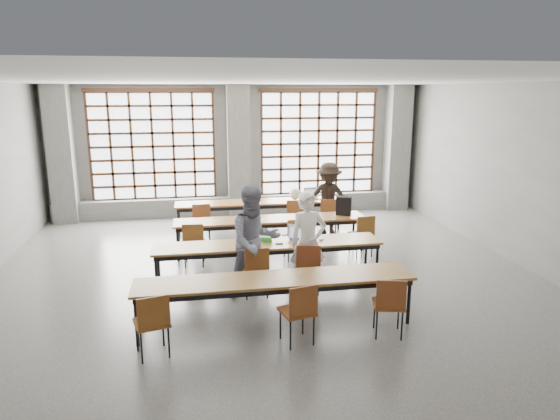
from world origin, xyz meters
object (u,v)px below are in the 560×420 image
object	(u,v)px
chair_near_right	(390,301)
student_male	(308,242)
laptop_back	(312,196)
laptop_front	(298,236)
chair_back_left	(201,218)
chair_front_right	(308,263)
desk_row_b	(271,221)
desk_row_a	(259,204)
mouse	(321,239)
chair_mid_left	(194,240)
chair_near_mid	(300,308)
chair_front_left	(256,266)
green_box	(265,239)
plastic_bag	(295,194)
phone	(279,244)
backpack	(344,206)
chair_mid_right	(363,231)
desk_row_c	(268,246)
chair_back_right	(329,212)
desk_row_d	(275,282)
chair_near_left	(152,319)
chair_mid_centre	(296,235)
student_back	(329,198)
student_female	(255,241)
chair_back_mid	(296,214)
red_pouch	(151,319)

from	to	relation	value
chair_near_right	student_male	distance (m)	1.98
laptop_back	laptop_front	bearing A→B (deg)	-107.55
chair_back_left	chair_front_right	world-z (taller)	same
desk_row_b	chair_back_left	world-z (taller)	chair_back_left
desk_row_a	mouse	distance (m)	3.47
chair_mid_left	chair_near_mid	distance (m)	3.64
chair_front_left	student_male	bearing A→B (deg)	8.18
desk_row_b	green_box	distance (m)	1.66
chair_near_mid	plastic_bag	size ratio (longest dim) A/B	3.08
phone	backpack	world-z (taller)	backpack
chair_mid_right	green_box	xyz separation A→B (m)	(-2.17, -0.98, 0.24)
chair_front_right	student_male	distance (m)	0.35
chair_front_left	desk_row_c	bearing A→B (deg)	64.59
chair_mid_left	chair_back_left	bearing A→B (deg)	83.62
chair_back_left	chair_back_right	size ratio (longest dim) A/B	1.00
chair_near_right	phone	xyz separation A→B (m)	(-1.15, 2.21, 0.20)
plastic_bag	chair_back_right	bearing A→B (deg)	-44.86
chair_mid_right	laptop_front	distance (m)	1.85
desk_row_d	chair_near_left	distance (m)	1.80
mouse	student_male	bearing A→B (deg)	-126.10
student_male	mouse	xyz separation A→B (m)	(0.35, 0.48, -0.11)
chair_back_right	chair_near_left	xyz separation A→B (m)	(-3.71, -5.07, 0.00)
desk_row_d	mouse	size ratio (longest dim) A/B	40.82
chair_back_right	chair_mid_left	size ratio (longest dim) A/B	1.00
chair_mid_centre	chair_front_right	world-z (taller)	same
desk_row_c	student_back	size ratio (longest dim) A/B	2.35
desk_row_c	desk_row_d	world-z (taller)	same
chair_back_left	plastic_bag	bearing A→B (deg)	16.46
plastic_bag	student_female	bearing A→B (deg)	-110.77
phone	backpack	distance (m)	2.53
chair_front_right	chair_near_left	distance (m)	2.95
desk_row_a	chair_back_mid	xyz separation A→B (m)	(0.78, -0.63, -0.13)
student_back	plastic_bag	world-z (taller)	student_back
chair_mid_right	chair_near_right	xyz separation A→B (m)	(-0.80, -3.38, 0.00)
chair_near_mid	backpack	xyz separation A→B (m)	(1.85, 4.06, 0.39)
chair_back_right	backpack	world-z (taller)	backpack
chair_near_right	red_pouch	size ratio (longest dim) A/B	4.40
desk_row_a	chair_back_left	xyz separation A→B (m)	(-1.40, -0.63, -0.13)
chair_back_right	green_box	distance (m)	3.31
desk_row_d	backpack	world-z (taller)	backpack
chair_near_mid	student_male	size ratio (longest dim) A/B	0.51
chair_front_left	desk_row_d	bearing A→B (deg)	-82.21
chair_near_mid	chair_mid_right	bearing A→B (deg)	58.64
student_male	student_female	xyz separation A→B (m)	(-0.90, -0.00, 0.07)
chair_near_left	laptop_back	size ratio (longest dim) A/B	2.21
desk_row_b	chair_near_mid	world-z (taller)	chair_near_mid
chair_near_left	chair_back_right	bearing A→B (deg)	53.84
chair_mid_centre	plastic_bag	xyz separation A→B (m)	(0.48, 2.37, 0.34)
student_male	student_back	size ratio (longest dim) A/B	1.01
chair_back_mid	chair_mid_right	size ratio (longest dim) A/B	1.00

